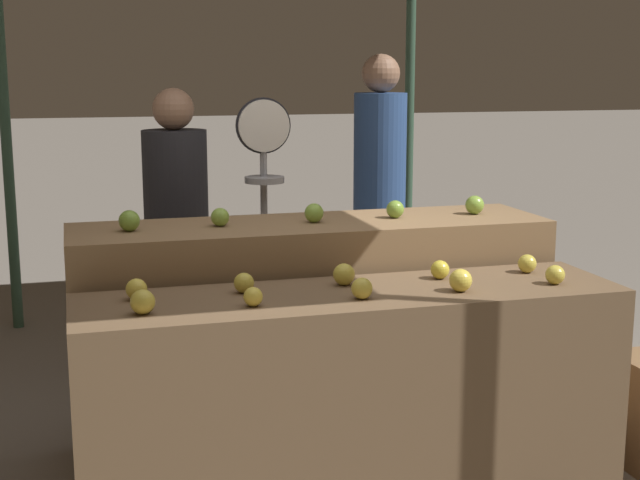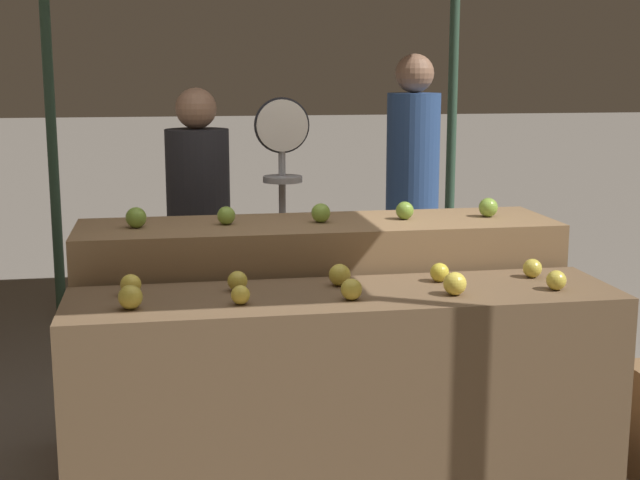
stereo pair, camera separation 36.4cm
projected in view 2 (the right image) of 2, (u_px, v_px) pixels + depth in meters
display_counter_front at (345, 403)px, 3.48m from camera, size 2.12×0.55×0.89m
display_counter_back at (319, 337)px, 4.04m from camera, size 2.12×0.55×1.06m
apple_front_0 at (130, 297)px, 3.16m from camera, size 0.09×0.09×0.09m
apple_front_1 at (240, 295)px, 3.22m from camera, size 0.07×0.07×0.07m
apple_front_2 at (353, 289)px, 3.28m from camera, size 0.08×0.08×0.08m
apple_front_3 at (455, 284)px, 3.35m from camera, size 0.09×0.09×0.09m
apple_front_4 at (556, 280)px, 3.43m from camera, size 0.08×0.08×0.08m
apple_front_5 at (131, 285)px, 3.36m from camera, size 0.08×0.08×0.08m
apple_front_6 at (237, 281)px, 3.42m from camera, size 0.08×0.08×0.08m
apple_front_7 at (339, 275)px, 3.50m from camera, size 0.09×0.09×0.09m
apple_front_8 at (440, 272)px, 3.56m from camera, size 0.08×0.08×0.08m
apple_front_9 at (532, 268)px, 3.64m from camera, size 0.08×0.08×0.08m
apple_back_0 at (136, 218)px, 3.79m from camera, size 0.09×0.09×0.09m
apple_back_1 at (226, 216)px, 3.87m from camera, size 0.08×0.08×0.08m
apple_back_2 at (321, 213)px, 3.92m from camera, size 0.08×0.08×0.08m
apple_back_3 at (405, 210)px, 4.00m from camera, size 0.08×0.08×0.08m
apple_back_4 at (488, 207)px, 4.07m from camera, size 0.09×0.09×0.09m
produce_scale at (282, 183)px, 4.52m from camera, size 0.28×0.20×1.59m
person_vendor_at_scale at (199, 218)px, 4.73m from camera, size 0.41×0.41×1.63m
person_customer_left at (413, 176)px, 5.59m from camera, size 0.43×0.43×1.82m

